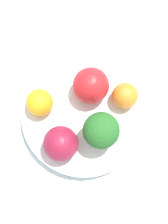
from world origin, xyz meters
TOP-DOWN VIEW (x-y plane):
  - ground_plane at (0.00, 0.00)m, footprint 6.00×6.00m
  - table_surface at (0.00, 0.00)m, footprint 1.20×1.20m
  - bowl at (0.00, 0.00)m, footprint 0.22×0.22m
  - broccoli at (-0.04, -0.02)m, footprint 0.06×0.06m
  - apple_red at (0.04, -0.02)m, footprint 0.06×0.06m
  - apple_green at (-0.05, 0.05)m, footprint 0.06×0.06m
  - orange_front at (0.01, -0.07)m, footprint 0.05×0.05m
  - orange_back at (0.03, 0.07)m, footprint 0.05×0.05m

SIDE VIEW (x-z plane):
  - ground_plane at x=0.00m, z-range 0.00..0.00m
  - table_surface at x=0.00m, z-range 0.00..0.02m
  - bowl at x=0.00m, z-range 0.02..0.05m
  - orange_front at x=0.01m, z-range 0.05..0.09m
  - orange_back at x=0.03m, z-range 0.05..0.09m
  - apple_green at x=-0.05m, z-range 0.05..0.10m
  - apple_red at x=0.04m, z-range 0.05..0.11m
  - broccoli at x=-0.04m, z-range 0.05..0.13m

